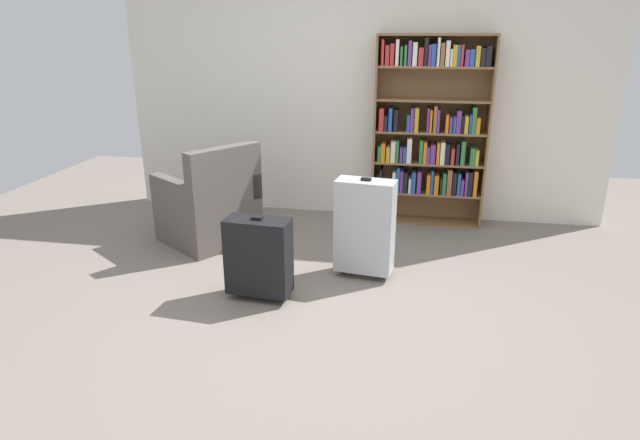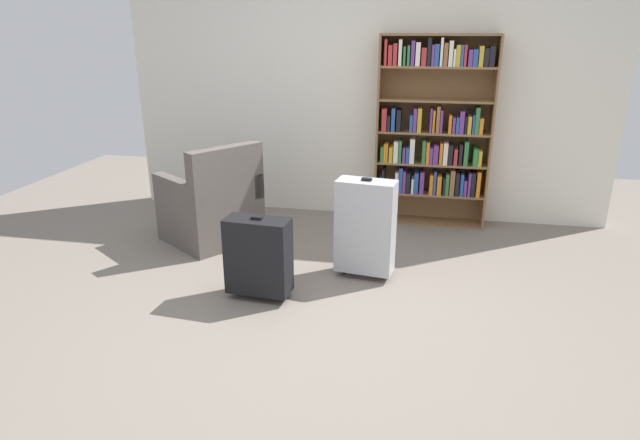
# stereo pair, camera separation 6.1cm
# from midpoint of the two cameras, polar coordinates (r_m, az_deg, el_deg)

# --- Properties ---
(ground_plane) EXTENTS (8.31, 8.31, 0.00)m
(ground_plane) POSITION_cam_midpoint_polar(r_m,az_deg,el_deg) (3.66, -0.23, -10.28)
(ground_plane) COLOR slate
(back_wall) EXTENTS (4.75, 0.10, 2.60)m
(back_wall) POSITION_cam_midpoint_polar(r_m,az_deg,el_deg) (5.42, 4.13, 14.07)
(back_wall) COLOR silver
(back_wall) RESTS_ON ground
(bookshelf) EXTENTS (1.06, 0.27, 1.78)m
(bookshelf) POSITION_cam_midpoint_polar(r_m,az_deg,el_deg) (5.25, 11.28, 9.33)
(bookshelf) COLOR brown
(bookshelf) RESTS_ON ground
(armchair) EXTENTS (0.97, 0.97, 0.90)m
(armchair) POSITION_cam_midpoint_polar(r_m,az_deg,el_deg) (4.90, -11.89, 1.28)
(armchair) COLOR #59514C
(armchair) RESTS_ON ground
(mug) EXTENTS (0.12, 0.08, 0.10)m
(mug) POSITION_cam_midpoint_polar(r_m,az_deg,el_deg) (4.77, -5.56, -2.32)
(mug) COLOR #1E7F4C
(mug) RESTS_ON ground
(suitcase_silver) EXTENTS (0.46, 0.26, 0.79)m
(suitcase_silver) POSITION_cam_midpoint_polar(r_m,az_deg,el_deg) (4.09, 4.33, -0.68)
(suitcase_silver) COLOR #B7BABF
(suitcase_silver) RESTS_ON ground
(suitcase_black) EXTENTS (0.46, 0.24, 0.61)m
(suitcase_black) POSITION_cam_midpoint_polar(r_m,az_deg,el_deg) (3.80, -6.97, -3.84)
(suitcase_black) COLOR black
(suitcase_black) RESTS_ON ground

